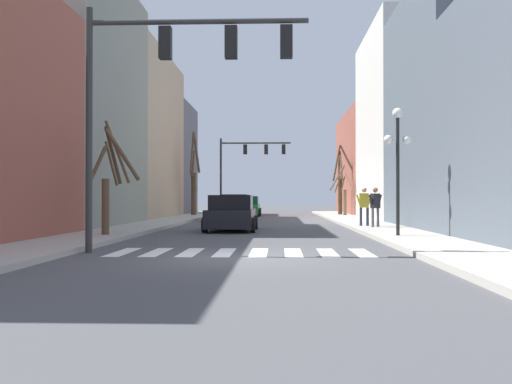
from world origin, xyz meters
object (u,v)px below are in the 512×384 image
object	(u,v)px
traffic_signal_near	(168,72)
car_parked_left_far	(231,214)
pedestrian_on_left_sidewalk	(364,203)
street_tree_left_near	(110,181)
car_parked_left_mid	(248,207)
street_tree_left_mid	(341,183)
street_tree_left_far	(344,193)
car_driving_toward_lane	(235,208)
traffic_signal_far	(246,158)
street_tree_right_near	(194,179)
street_lamp_right_corner	(398,145)
pedestrian_waiting_at_curb	(375,203)

from	to	relation	value
traffic_signal_near	car_parked_left_far	bearing A→B (deg)	85.71
pedestrian_on_left_sidewalk	street_tree_left_near	distance (m)	12.16
car_parked_left_mid	street_tree_left_mid	distance (m)	7.57
car_parked_left_far	street_tree_left_mid	world-z (taller)	street_tree_left_mid
street_tree_left_far	car_driving_toward_lane	bearing A→B (deg)	-135.02
car_parked_left_far	pedestrian_on_left_sidewalk	world-z (taller)	pedestrian_on_left_sidewalk
traffic_signal_far	street_tree_left_far	size ratio (longest dim) A/B	1.70
street_tree_right_near	traffic_signal_near	bearing A→B (deg)	-83.12
street_lamp_right_corner	street_tree_left_near	size ratio (longest dim) A/B	1.09
traffic_signal_far	pedestrian_on_left_sidewalk	xyz separation A→B (m)	(6.76, -23.16, -3.63)
street_lamp_right_corner	car_driving_toward_lane	size ratio (longest dim) A/B	0.96
pedestrian_waiting_at_curb	street_tree_left_near	size ratio (longest dim) A/B	0.44
street_tree_left_near	street_tree_left_far	bearing A→B (deg)	65.92
pedestrian_waiting_at_curb	street_tree_right_near	xyz separation A→B (m)	(-10.79, 18.61, 1.69)
traffic_signal_far	car_parked_left_far	xyz separation A→B (m)	(0.72, -24.98, -4.10)
traffic_signal_near	car_parked_left_mid	distance (m)	32.15
traffic_signal_near	street_tree_left_mid	xyz separation A→B (m)	(7.77, 31.89, -2.08)
street_tree_right_near	street_tree_left_near	size ratio (longest dim) A/B	1.59
car_driving_toward_lane	street_tree_left_mid	xyz separation A→B (m)	(7.65, 9.61, 1.87)
traffic_signal_far	street_tree_left_mid	bearing A→B (deg)	-25.88
traffic_signal_near	street_lamp_right_corner	bearing A→B (deg)	37.22
car_parked_left_far	street_tree_left_far	size ratio (longest dim) A/B	1.19
traffic_signal_near	car_driving_toward_lane	size ratio (longest dim) A/B	1.40
traffic_signal_far	street_tree_left_near	size ratio (longest dim) A/B	1.63
traffic_signal_far	street_tree_right_near	distance (m)	7.02
street_lamp_right_corner	pedestrian_waiting_at_curb	xyz separation A→B (m)	(0.20, 6.07, -2.06)
street_tree_left_near	car_parked_left_mid	bearing A→B (deg)	82.30
car_parked_left_far	pedestrian_on_left_sidewalk	size ratio (longest dim) A/B	2.58
street_lamp_right_corner	street_tree_right_near	bearing A→B (deg)	113.21
car_driving_toward_lane	pedestrian_on_left_sidewalk	world-z (taller)	pedestrian_on_left_sidewalk
car_parked_left_far	street_tree_left_far	distance (m)	20.55
car_parked_left_far	car_parked_left_mid	bearing A→B (deg)	-179.02
street_tree_left_far	street_tree_left_near	size ratio (longest dim) A/B	0.96
pedestrian_waiting_at_curb	street_lamp_right_corner	bearing A→B (deg)	-124.55
car_parked_left_mid	street_lamp_right_corner	bearing A→B (deg)	13.79
car_parked_left_far	pedestrian_waiting_at_curb	distance (m)	6.43
street_tree_right_near	street_tree_left_mid	size ratio (longest dim) A/B	1.16
street_tree_left_near	pedestrian_on_left_sidewalk	bearing A→B (deg)	34.77
car_parked_left_mid	street_tree_right_near	size ratio (longest dim) A/B	0.69
car_parked_left_far	car_driving_toward_lane	bearing A→B (deg)	-176.62
street_tree_left_far	street_tree_left_near	xyz separation A→B (m)	(-10.90, -24.39, 0.24)
street_tree_left_mid	street_tree_left_near	size ratio (longest dim) A/B	1.37
pedestrian_on_left_sidewalk	street_tree_left_near	xyz separation A→B (m)	(-9.96, -6.92, 0.84)
car_parked_left_mid	street_tree_right_near	world-z (taller)	street_tree_right_near
car_parked_left_far	street_lamp_right_corner	bearing A→B (deg)	49.07
street_tree_right_near	pedestrian_waiting_at_curb	bearing A→B (deg)	-59.89
car_parked_left_far	street_tree_right_near	distance (m)	19.95
car_parked_left_mid	car_driving_toward_lane	size ratio (longest dim) A/B	0.97
traffic_signal_near	street_lamp_right_corner	distance (m)	8.87
car_parked_left_mid	street_tree_left_near	bearing A→B (deg)	-7.70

